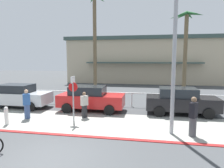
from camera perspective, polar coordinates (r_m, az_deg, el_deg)
name	(u,v)px	position (r m, az deg, el deg)	size (l,w,h in m)	color
ground_plane	(107,101)	(17.03, -1.54, -4.85)	(80.00, 80.00, 0.00)	#424447
sidewalk_strip	(85,122)	(11.59, -7.49, -10.59)	(44.00, 4.00, 0.02)	#9E9E93
curb_paint	(72,135)	(9.81, -11.14, -13.96)	(44.00, 0.24, 0.03)	maroon
building_backdrop	(144,60)	(32.75, 8.88, 6.70)	(22.70, 10.27, 6.68)	#BCAD8E
rail_fence	(102,94)	(15.43, -2.68, -2.94)	(26.86, 0.08, 1.04)	white
stop_sign_bike_lane	(73,92)	(11.40, -10.85, -2.33)	(0.52, 0.56, 2.56)	gray
bollard_3	(6,115)	(12.32, -27.51, -7.84)	(0.20, 0.20, 1.00)	white
streetlight_curb	(175,41)	(9.43, 17.35, 11.39)	(0.24, 2.54, 7.50)	#9EA0A5
palm_tree_1	(94,25)	(21.14, -4.97, 16.26)	(3.42, 3.01, 9.84)	brown
palm_tree_2	(186,36)	(20.17, 20.00, 12.58)	(3.03, 2.98, 7.79)	brown
car_silver_1	(19,96)	(16.19, -24.71, -2.99)	(4.40, 2.02, 1.69)	#B2B7BC
car_red_2	(91,98)	(13.87, -6.03, -3.96)	(4.40, 2.02, 1.69)	red
car_black_3	(181,101)	(13.65, 18.68, -4.48)	(4.40, 2.02, 1.69)	black
pedestrian_0	(27,105)	(12.97, -22.77, -5.52)	(0.48, 0.44, 1.75)	#384C7A
pedestrian_1	(84,106)	(12.33, -7.75, -6.11)	(0.44, 0.48, 1.57)	#232326
pedestrian_2	(193,118)	(9.97, 21.79, -8.88)	(0.44, 0.48, 1.84)	#4C4C51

